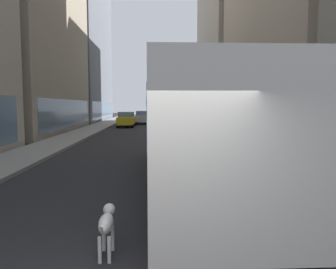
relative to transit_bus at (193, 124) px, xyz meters
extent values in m
plane|color=#232326|center=(-1.20, 28.49, -1.78)|extent=(120.00, 120.00, 0.00)
cube|color=gray|center=(-6.90, 28.49, -1.70)|extent=(2.40, 110.00, 0.15)
cube|color=#ADA89E|center=(4.50, 28.49, -1.70)|extent=(2.40, 110.00, 0.15)
cube|color=slate|center=(-8.43, 19.13, -0.18)|extent=(0.08, 15.79, 2.40)
cube|color=slate|center=(-13.10, 39.44, 14.79)|extent=(9.35, 20.98, 33.14)
cube|color=slate|center=(-8.45, 39.44, -0.18)|extent=(0.08, 18.88, 2.40)
cube|color=slate|center=(6.47, 16.19, -0.18)|extent=(0.08, 17.38, 2.40)
cube|color=#A0937F|center=(10.70, 35.13, 8.31)|extent=(9.33, 17.29, 20.18)
cube|color=slate|center=(6.06, 35.13, -0.18)|extent=(0.08, 15.57, 2.40)
cube|color=silver|center=(0.00, -0.01, -0.10)|extent=(2.55, 11.50, 2.75)
cube|color=slate|center=(0.00, -0.01, 0.39)|extent=(2.57, 11.04, 0.90)
cube|color=black|center=(0.00, 5.69, -1.23)|extent=(2.55, 0.16, 0.44)
cylinder|color=black|center=(-1.12, 3.54, -1.28)|extent=(0.30, 1.00, 1.00)
cylinder|color=black|center=(1.13, 3.54, -1.28)|extent=(0.30, 1.00, 1.00)
cylinder|color=black|center=(-1.12, -4.16, -1.28)|extent=(0.30, 1.00, 1.00)
cylinder|color=black|center=(1.13, -4.16, -1.28)|extent=(0.30, 1.00, 1.00)
cube|color=silver|center=(-1.45, 5.14, 0.72)|extent=(0.08, 0.24, 0.40)
cube|color=#B7BABF|center=(-2.40, 31.14, -1.08)|extent=(1.71, 4.41, 0.75)
cube|color=slate|center=(-2.40, 30.92, -0.43)|extent=(1.58, 1.99, 0.55)
cylinder|color=black|center=(-3.15, 32.93, -1.46)|extent=(0.22, 0.64, 0.64)
cylinder|color=black|center=(-1.65, 32.93, -1.46)|extent=(0.22, 0.64, 0.64)
cylinder|color=black|center=(-3.15, 29.35, -1.46)|extent=(0.22, 0.64, 0.64)
cylinder|color=black|center=(-1.65, 29.35, -1.46)|extent=(0.22, 0.64, 0.64)
cube|color=yellow|center=(-4.00, 25.51, -1.08)|extent=(1.71, 4.70, 0.75)
cube|color=slate|center=(-4.00, 25.28, -0.43)|extent=(1.57, 2.11, 0.55)
cylinder|color=black|center=(-4.74, 27.44, -1.46)|extent=(0.22, 0.64, 0.64)
cylinder|color=black|center=(-3.25, 27.44, -1.46)|extent=(0.22, 0.64, 0.64)
cylinder|color=black|center=(-4.74, 23.58, -1.46)|extent=(0.22, 0.64, 0.64)
cylinder|color=black|center=(-3.25, 23.58, -1.46)|extent=(0.22, 0.64, 0.64)
cube|color=silver|center=(1.60, 27.38, -1.08)|extent=(1.86, 4.23, 0.75)
cube|color=slate|center=(1.60, 27.17, -0.43)|extent=(1.71, 1.91, 0.55)
cylinder|color=black|center=(0.78, 29.08, -1.46)|extent=(0.22, 0.64, 0.64)
cylinder|color=black|center=(2.42, 29.08, -1.46)|extent=(0.22, 0.64, 0.64)
cylinder|color=black|center=(0.78, 25.68, -1.46)|extent=(0.22, 0.64, 0.64)
cylinder|color=black|center=(2.42, 25.68, -1.46)|extent=(0.22, 0.64, 0.64)
ellipsoid|color=white|center=(-1.93, -4.69, -1.25)|extent=(0.22, 0.60, 0.26)
sphere|color=white|center=(-1.93, -4.31, -1.16)|extent=(0.20, 0.20, 0.20)
sphere|color=black|center=(-1.99, -4.29, -1.14)|extent=(0.07, 0.07, 0.07)
sphere|color=black|center=(-1.87, -4.29, -1.14)|extent=(0.07, 0.07, 0.07)
cylinder|color=white|center=(-1.93, -5.09, -1.20)|extent=(0.03, 0.16, 0.19)
cylinder|color=white|center=(-2.00, -4.48, -1.58)|extent=(0.06, 0.06, 0.40)
cylinder|color=white|center=(-1.86, -4.48, -1.58)|extent=(0.06, 0.06, 0.40)
cylinder|color=white|center=(-2.00, -4.90, -1.58)|extent=(0.06, 0.06, 0.40)
cylinder|color=white|center=(-1.86, -4.90, -1.58)|extent=(0.06, 0.06, 0.40)
sphere|color=black|center=(-1.88, -4.59, -1.21)|extent=(0.04, 0.04, 0.04)
sphere|color=black|center=(-1.99, -4.77, -1.23)|extent=(0.04, 0.04, 0.04)
sphere|color=black|center=(-1.91, -4.87, -1.19)|extent=(0.04, 0.04, 0.04)
camera|label=1|loc=(-1.21, -9.57, 0.55)|focal=34.85mm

